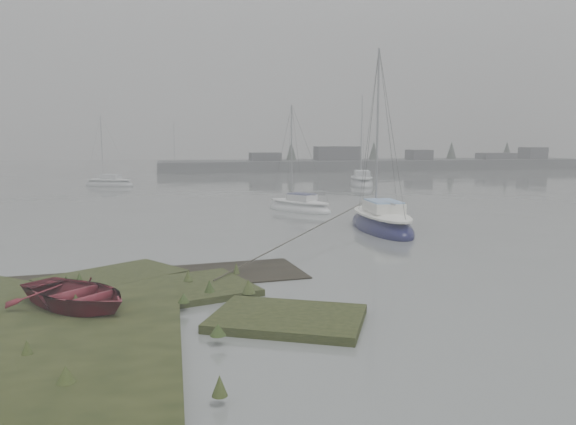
{
  "coord_description": "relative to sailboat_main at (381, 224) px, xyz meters",
  "views": [
    {
      "loc": [
        -2.08,
        -13.08,
        4.32
      ],
      "look_at": [
        1.78,
        5.72,
        1.8
      ],
      "focal_mm": 35.0,
      "sensor_mm": 36.0,
      "label": 1
    }
  ],
  "objects": [
    {
      "name": "sailboat_far_c",
      "position": [
        -8.92,
        47.53,
        -0.08
      ],
      "size": [
        4.98,
        3.87,
        6.85
      ],
      "rotation": [
        0.0,
        0.0,
        1.03
      ],
      "color": "#B8BBC1",
      "rests_on": "ground"
    },
    {
      "name": "sailboat_far_b",
      "position": [
        7.61,
        24.95,
        -0.01
      ],
      "size": [
        3.66,
        6.73,
        9.05
      ],
      "rotation": [
        0.0,
        0.0,
        -0.26
      ],
      "color": "silver",
      "rests_on": "ground"
    },
    {
      "name": "ground",
      "position": [
        -7.63,
        18.01,
        -0.29
      ],
      "size": [
        160.0,
        160.0,
        0.0
      ],
      "primitive_type": "plane",
      "color": "slate",
      "rests_on": "ground"
    },
    {
      "name": "sailboat_main",
      "position": [
        0.0,
        0.0,
        0.0
      ],
      "size": [
        2.41,
        6.65,
        9.28
      ],
      "rotation": [
        0.0,
        0.0,
        -0.04
      ],
      "color": "#11113C",
      "rests_on": "ground"
    },
    {
      "name": "sailboat_far_a",
      "position": [
        -15.48,
        28.83,
        -0.07
      ],
      "size": [
        5.14,
        3.73,
        6.99
      ],
      "rotation": [
        0.0,
        0.0,
        1.09
      ],
      "color": "#A7ADB0",
      "rests_on": "ground"
    },
    {
      "name": "dinghy",
      "position": [
        -12.1,
        -10.99,
        0.28
      ],
      "size": [
        4.08,
        4.11,
        0.7
      ],
      "primitive_type": "imported",
      "rotation": [
        0.0,
        0.0,
        0.77
      ],
      "color": "maroon",
      "rests_on": "marsh_bank"
    },
    {
      "name": "sailboat_white",
      "position": [
        -2.27,
        7.77,
        -0.08
      ],
      "size": [
        4.07,
        4.91,
        6.86
      ],
      "rotation": [
        0.0,
        0.0,
        0.6
      ],
      "color": "white",
      "rests_on": "ground"
    },
    {
      "name": "far_shoreline",
      "position": [
        19.21,
        49.91,
        0.56
      ],
      "size": [
        60.0,
        8.0,
        4.15
      ],
      "color": "#4C4F51",
      "rests_on": "ground"
    }
  ]
}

